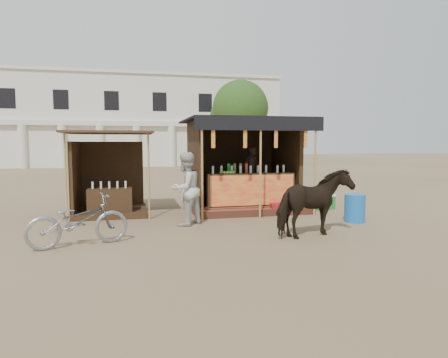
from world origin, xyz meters
TOP-DOWN VIEW (x-y plane):
  - ground at (0.00, 0.00)m, footprint 120.00×120.00m
  - main_stall at (1.02, 3.36)m, footprint 3.60×3.61m
  - secondary_stall at (-3.17, 3.24)m, footprint 2.40×2.40m
  - cow at (1.48, -0.76)m, footprint 1.93×1.34m
  - motorbike at (-3.44, -0.44)m, footprint 2.08×1.23m
  - bystander at (-1.09, 1.14)m, footprint 1.13×1.10m
  - blue_barrel at (3.26, 0.55)m, footprint 0.65×0.65m
  - red_crate at (1.67, 2.00)m, footprint 0.43×0.49m
  - cooler at (3.41, 2.60)m, footprint 0.76×0.64m
  - background_building at (-2.00, 29.94)m, footprint 26.00×7.45m
  - tree at (5.81, 22.14)m, footprint 4.50×4.40m

SIDE VIEW (x-z plane):
  - ground at x=0.00m, z-range 0.00..0.00m
  - red_crate at x=1.67m, z-range 0.00..0.32m
  - cooler at x=3.41m, z-range 0.00..0.46m
  - blue_barrel at x=3.26m, z-range 0.00..0.73m
  - motorbike at x=-3.44m, z-range 0.00..1.03m
  - cow at x=1.48m, z-range 0.00..1.49m
  - secondary_stall at x=-3.17m, z-range -0.34..2.04m
  - bystander at x=-1.09m, z-range 0.00..1.83m
  - main_stall at x=1.02m, z-range -0.36..2.42m
  - background_building at x=-2.00m, z-range -0.11..8.07m
  - tree at x=5.81m, z-range 1.13..8.13m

